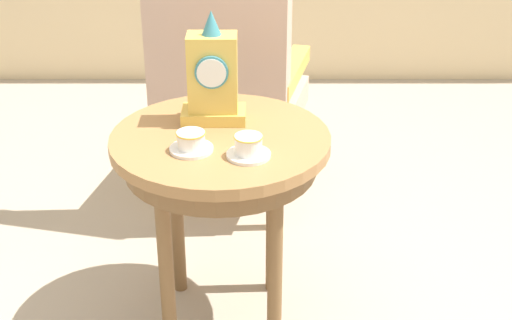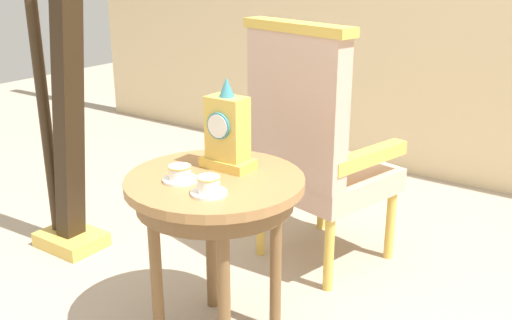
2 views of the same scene
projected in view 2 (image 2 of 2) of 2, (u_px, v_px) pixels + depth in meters
The scene contains 6 objects.
side_table at pixel (215, 199), 2.13m from camera, with size 0.64×0.64×0.66m.
teacup_left at pixel (180, 174), 2.06m from camera, with size 0.12×0.12×0.06m.
teacup_right at pixel (209, 186), 1.95m from camera, with size 0.12×0.12×0.06m.
mantel_clock at pixel (227, 132), 2.15m from camera, with size 0.19×0.11×0.34m.
armchair at pixel (313, 145), 2.68m from camera, with size 0.65×0.64×1.14m.
harp at pixel (61, 105), 2.77m from camera, with size 0.40×0.24×1.82m.
Camera 2 is at (1.19, -1.48, 1.41)m, focal length 41.99 mm.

